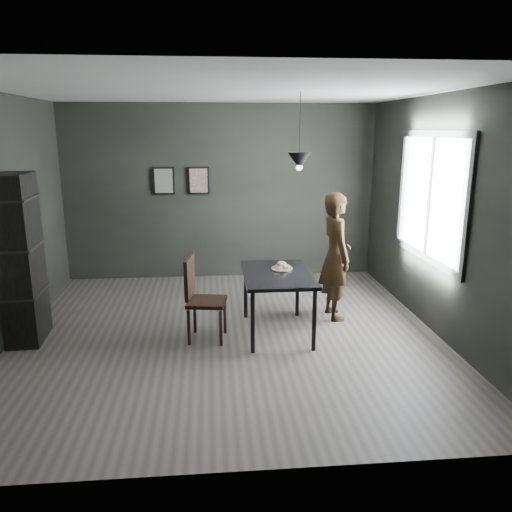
{
  "coord_description": "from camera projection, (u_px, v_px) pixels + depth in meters",
  "views": [
    {
      "loc": [
        -0.17,
        -5.6,
        2.39
      ],
      "look_at": [
        0.35,
        0.05,
        0.95
      ],
      "focal_mm": 35.0,
      "sensor_mm": 36.0,
      "label": 1
    }
  ],
  "objects": [
    {
      "name": "woman",
      "position": [
        336.0,
        256.0,
        6.38
      ],
      "size": [
        0.45,
        0.64,
        1.64
      ],
      "primitive_type": "imported",
      "rotation": [
        0.0,
        0.0,
        1.67
      ],
      "color": "black",
      "rests_on": "ground"
    },
    {
      "name": "ceiling",
      "position": [
        224.0,
        90.0,
        5.31
      ],
      "size": [
        5.0,
        5.0,
        0.02
      ],
      "color": "silver",
      "rests_on": "ground"
    },
    {
      "name": "donut_pile",
      "position": [
        282.0,
        266.0,
        6.01
      ],
      "size": [
        0.21,
        0.16,
        0.09
      ],
      "rotation": [
        0.0,
        0.0,
        0.13
      ],
      "color": "beige",
      "rests_on": "white_plate"
    },
    {
      "name": "shelf_unit",
      "position": [
        21.0,
        259.0,
        5.63
      ],
      "size": [
        0.4,
        0.67,
        1.93
      ],
      "primitive_type": "cube",
      "rotation": [
        0.0,
        0.0,
        0.06
      ],
      "color": "black",
      "rests_on": "ground"
    },
    {
      "name": "framed_print_left",
      "position": [
        164.0,
        181.0,
        7.91
      ],
      "size": [
        0.34,
        0.04,
        0.44
      ],
      "color": "black",
      "rests_on": "ground"
    },
    {
      "name": "ground",
      "position": [
        227.0,
        334.0,
        6.0
      ],
      "size": [
        5.0,
        5.0,
        0.0
      ],
      "primitive_type": "plane",
      "color": "#3D3835",
      "rests_on": "ground"
    },
    {
      "name": "pendant_lamp",
      "position": [
        299.0,
        160.0,
        5.67
      ],
      "size": [
        0.28,
        0.28,
        0.86
      ],
      "color": "black",
      "rests_on": "ground"
    },
    {
      "name": "framed_print_right",
      "position": [
        199.0,
        181.0,
        7.96
      ],
      "size": [
        0.34,
        0.04,
        0.44
      ],
      "color": "black",
      "rests_on": "ground"
    },
    {
      "name": "back_wall",
      "position": [
        221.0,
        193.0,
        8.07
      ],
      "size": [
        5.0,
        0.1,
        2.8
      ],
      "primitive_type": "cube",
      "color": "black",
      "rests_on": "ground"
    },
    {
      "name": "window_assembly",
      "position": [
        430.0,
        197.0,
        6.02
      ],
      "size": [
        0.04,
        1.96,
        1.56
      ],
      "color": "white",
      "rests_on": "ground"
    },
    {
      "name": "cafe_table",
      "position": [
        277.0,
        279.0,
        5.89
      ],
      "size": [
        0.8,
        1.2,
        0.75
      ],
      "color": "black",
      "rests_on": "ground"
    },
    {
      "name": "wood_chair",
      "position": [
        199.0,
        293.0,
        5.74
      ],
      "size": [
        0.49,
        0.49,
        0.99
      ],
      "rotation": [
        0.0,
        0.0,
        -0.16
      ],
      "color": "black",
      "rests_on": "ground"
    },
    {
      "name": "white_plate",
      "position": [
        282.0,
        269.0,
        6.02
      ],
      "size": [
        0.23,
        0.23,
        0.01
      ],
      "primitive_type": "cylinder",
      "color": "silver",
      "rests_on": "cafe_table"
    }
  ]
}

